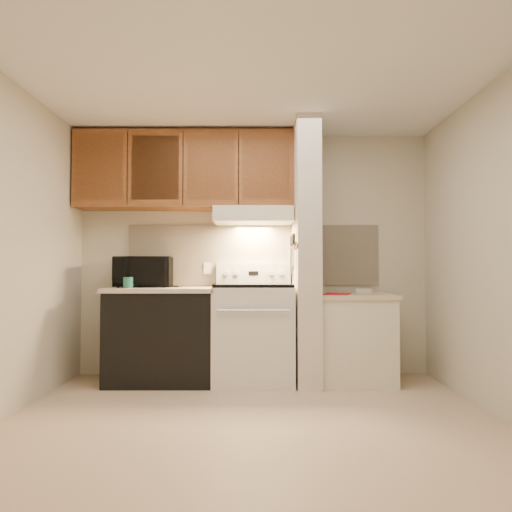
{
  "coord_description": "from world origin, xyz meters",
  "views": [
    {
      "loc": [
        0.02,
        -3.27,
        1.07
      ],
      "look_at": [
        0.02,
        0.75,
        1.2
      ],
      "focal_mm": 32.0,
      "sensor_mm": 36.0,
      "label": 1
    }
  ],
  "objects": [
    {
      "name": "floor",
      "position": [
        0.0,
        0.0,
        0.0
      ],
      "size": [
        3.6,
        3.6,
        0.0
      ],
      "primitive_type": "plane",
      "color": "#CBB090",
      "rests_on": "ground"
    },
    {
      "name": "ceiling",
      "position": [
        0.0,
        0.0,
        2.5
      ],
      "size": [
        3.6,
        3.6,
        0.0
      ],
      "primitive_type": "plane",
      "rotation": [
        3.14,
        0.0,
        0.0
      ],
      "color": "white",
      "rests_on": "wall_back"
    },
    {
      "name": "wall_back",
      "position": [
        0.0,
        1.5,
        1.25
      ],
      "size": [
        3.6,
        2.5,
        0.02
      ],
      "primitive_type": "cube",
      "rotation": [
        1.57,
        0.0,
        0.0
      ],
      "color": "beige",
      "rests_on": "floor"
    },
    {
      "name": "wall_left",
      "position": [
        -1.8,
        0.0,
        1.25
      ],
      "size": [
        0.02,
        3.0,
        2.5
      ],
      "primitive_type": "cube",
      "color": "beige",
      "rests_on": "floor"
    },
    {
      "name": "wall_right",
      "position": [
        1.8,
        0.0,
        1.25
      ],
      "size": [
        0.02,
        3.0,
        2.5
      ],
      "primitive_type": "cube",
      "color": "beige",
      "rests_on": "floor"
    },
    {
      "name": "backsplash",
      "position": [
        0.0,
        1.49,
        1.24
      ],
      "size": [
        2.6,
        0.02,
        0.63
      ],
      "primitive_type": "cube",
      "color": "beige",
      "rests_on": "wall_back"
    },
    {
      "name": "range_body",
      "position": [
        0.0,
        1.16,
        0.46
      ],
      "size": [
        0.76,
        0.65,
        0.92
      ],
      "primitive_type": "cube",
      "color": "silver",
      "rests_on": "floor"
    },
    {
      "name": "oven_window",
      "position": [
        0.0,
        0.84,
        0.5
      ],
      "size": [
        0.5,
        0.01,
        0.3
      ],
      "primitive_type": "cube",
      "color": "black",
      "rests_on": "range_body"
    },
    {
      "name": "oven_handle",
      "position": [
        0.0,
        0.8,
        0.72
      ],
      "size": [
        0.65,
        0.02,
        0.02
      ],
      "primitive_type": "cylinder",
      "rotation": [
        0.0,
        1.57,
        0.0
      ],
      "color": "silver",
      "rests_on": "range_body"
    },
    {
      "name": "cooktop",
      "position": [
        0.0,
        1.16,
        0.94
      ],
      "size": [
        0.74,
        0.64,
        0.03
      ],
      "primitive_type": "cube",
      "color": "black",
      "rests_on": "range_body"
    },
    {
      "name": "range_backguard",
      "position": [
        0.0,
        1.44,
        1.05
      ],
      "size": [
        0.76,
        0.08,
        0.2
      ],
      "primitive_type": "cube",
      "color": "silver",
      "rests_on": "range_body"
    },
    {
      "name": "range_display",
      "position": [
        0.0,
        1.4,
        1.05
      ],
      "size": [
        0.1,
        0.01,
        0.04
      ],
      "primitive_type": "cube",
      "color": "black",
      "rests_on": "range_backguard"
    },
    {
      "name": "range_knob_left_outer",
      "position": [
        -0.28,
        1.4,
        1.05
      ],
      "size": [
        0.05,
        0.02,
        0.05
      ],
      "primitive_type": "cylinder",
      "rotation": [
        1.57,
        0.0,
        0.0
      ],
      "color": "silver",
      "rests_on": "range_backguard"
    },
    {
      "name": "range_knob_left_inner",
      "position": [
        -0.18,
        1.4,
        1.05
      ],
      "size": [
        0.05,
        0.02,
        0.05
      ],
      "primitive_type": "cylinder",
      "rotation": [
        1.57,
        0.0,
        0.0
      ],
      "color": "silver",
      "rests_on": "range_backguard"
    },
    {
      "name": "range_knob_right_inner",
      "position": [
        0.18,
        1.4,
        1.05
      ],
      "size": [
        0.05,
        0.02,
        0.05
      ],
      "primitive_type": "cylinder",
      "rotation": [
        1.57,
        0.0,
        0.0
      ],
      "color": "silver",
      "rests_on": "range_backguard"
    },
    {
      "name": "range_knob_right_outer",
      "position": [
        0.28,
        1.4,
        1.05
      ],
      "size": [
        0.05,
        0.02,
        0.05
      ],
      "primitive_type": "cylinder",
      "rotation": [
        1.57,
        0.0,
        0.0
      ],
      "color": "silver",
      "rests_on": "range_backguard"
    },
    {
      "name": "dishwasher_front",
      "position": [
        -0.88,
        1.17,
        0.43
      ],
      "size": [
        1.0,
        0.63,
        0.87
      ],
      "primitive_type": "cube",
      "color": "black",
      "rests_on": "floor"
    },
    {
      "name": "left_countertop",
      "position": [
        -0.88,
        1.17,
        0.89
      ],
      "size": [
        1.04,
        0.67,
        0.04
      ],
      "primitive_type": "cube",
      "color": "beige",
      "rests_on": "dishwasher_front"
    },
    {
      "name": "spoon_rest",
      "position": [
        -0.84,
        1.36,
        0.92
      ],
      "size": [
        0.24,
        0.15,
        0.02
      ],
      "primitive_type": "cube",
      "rotation": [
        0.0,
        0.0,
        -0.37
      ],
      "color": "black",
      "rests_on": "left_countertop"
    },
    {
      "name": "teal_jar",
      "position": [
        -1.19,
        1.06,
        0.96
      ],
      "size": [
        0.12,
        0.12,
        0.1
      ],
      "primitive_type": "cylinder",
      "rotation": [
        0.0,
        0.0,
        -0.29
      ],
      "color": "#21685B",
      "rests_on": "left_countertop"
    },
    {
      "name": "outlet",
      "position": [
        -0.48,
        1.48,
        1.1
      ],
      "size": [
        0.08,
        0.01,
        0.12
      ],
      "primitive_type": "cube",
      "color": "silver",
      "rests_on": "backsplash"
    },
    {
      "name": "microwave",
      "position": [
        -1.1,
        1.31,
        1.06
      ],
      "size": [
        0.57,
        0.41,
        0.3
      ],
      "primitive_type": "imported",
      "rotation": [
        0.0,
        0.0,
        0.07
      ],
      "color": "black",
      "rests_on": "left_countertop"
    },
    {
      "name": "partition_pillar",
      "position": [
        0.51,
        1.15,
        1.25
      ],
      "size": [
        0.22,
        0.7,
        2.5
      ],
      "primitive_type": "cube",
      "color": "beige",
      "rests_on": "floor"
    },
    {
      "name": "pillar_trim",
      "position": [
        0.39,
        1.15,
        1.3
      ],
      "size": [
        0.01,
        0.7,
        0.04
      ],
      "primitive_type": "cube",
      "color": "brown",
      "rests_on": "partition_pillar"
    },
    {
      "name": "knife_strip",
      "position": [
        0.39,
        1.1,
        1.32
      ],
      "size": [
        0.02,
        0.42,
        0.04
      ],
      "primitive_type": "cube",
      "color": "black",
      "rests_on": "partition_pillar"
    },
    {
      "name": "knife_blade_a",
      "position": [
        0.38,
        0.93,
        1.22
      ],
      "size": [
        0.01,
        0.03,
        0.16
      ],
      "primitive_type": "cube",
      "color": "silver",
      "rests_on": "knife_strip"
    },
    {
      "name": "knife_handle_a",
      "position": [
        0.38,
        0.93,
        1.37
      ],
      "size": [
        0.02,
        0.02,
        0.1
      ],
      "primitive_type": "cylinder",
      "color": "black",
      "rests_on": "knife_strip"
    },
    {
      "name": "knife_blade_b",
      "position": [
        0.38,
        1.01,
        1.21
      ],
      "size": [
        0.01,
        0.04,
        0.18
      ],
      "primitive_type": "cube",
      "color": "silver",
      "rests_on": "knife_strip"
    },
    {
      "name": "knife_handle_b",
      "position": [
        0.38,
        1.01,
        1.37
      ],
      "size": [
        0.02,
        0.02,
        0.1
      ],
      "primitive_type": "cylinder",
      "color": "black",
      "rests_on": "knife_strip"
    },
    {
      "name": "knife_blade_c",
      "position": [
        0.38,
        1.1,
        1.2
      ],
      "size": [
        0.01,
        0.04,
        0.2
      ],
      "primitive_type": "cube",
      "color": "silver",
      "rests_on": "knife_strip"
    },
    {
      "name": "knife_handle_c",
      "position": [
        0.38,
        1.09,
        1.37
      ],
      "size": [
        0.02,
        0.02,
        0.1
      ],
      "primitive_type": "cylinder",
      "color": "black",
      "rests_on": "knife_strip"
    },
    {
      "name": "knife_blade_d",
      "position": [
        0.38,
        1.19,
        1.22
      ],
      "size": [
        0.01,
        0.04,
        0.16
      ],
      "primitive_type": "cube",
      "color": "silver",
      "rests_on": "knife_strip"
    },
    {
      "name": "knife_handle_d",
      "position": [
        0.38,
        1.19,
        1.37
      ],
      "size": [
        0.02,
        0.02,
        0.1
      ],
      "primitive_type": "cylinder",
      "color": "black",
      "rests_on": "knife_strip"
    },
    {
      "name": "knife_blade_e",
      "position": [
        0.38,
        1.25,
        1.21
      ],
      "size": [
        0.01,
        0.04,
        0.18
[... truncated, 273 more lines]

